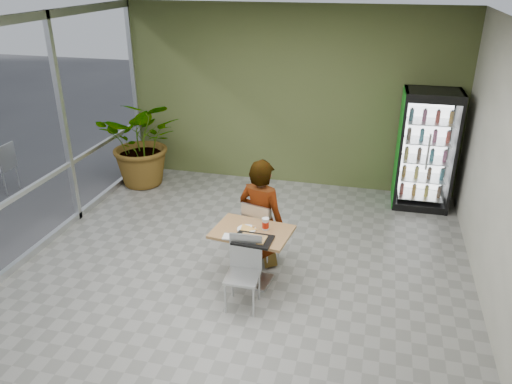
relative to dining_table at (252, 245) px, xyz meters
The scene contains 13 objects.
ground 0.58m from the dining_table, 146.64° to the right, with size 7.00×7.00×0.00m, color gray.
room_envelope 1.09m from the dining_table, 146.64° to the right, with size 6.00×7.00×3.20m, color beige, non-canonical shape.
storefront_frame 3.36m from the dining_table, behind, with size 0.10×7.00×3.20m, color silver, non-canonical shape.
dining_table is the anchor object (origin of this frame).
chair_far 0.45m from the dining_table, 93.35° to the left, with size 0.50×0.50×0.92m.
chair_near 0.44m from the dining_table, 87.83° to the right, with size 0.41×0.41×0.88m.
seated_woman 0.50m from the dining_table, 90.14° to the left, with size 0.67×0.43×1.81m, color black.
pizza_plate 0.24m from the dining_table, behind, with size 0.34×0.31×0.03m.
soda_cup 0.34m from the dining_table, 22.71° to the left, with size 0.09×0.09×0.16m.
napkin_stack 0.40m from the dining_table, 133.77° to the right, with size 0.15×0.15×0.02m, color white.
cafeteria_tray 0.35m from the dining_table, 73.47° to the right, with size 0.46×0.34×0.03m, color black.
beverage_fridge 3.67m from the dining_table, 52.99° to the left, with size 0.91×0.71×1.97m.
potted_plant 3.79m from the dining_table, 136.00° to the left, with size 1.49×1.29×1.65m, color #2C6F31.
Camera 1 is at (1.56, -5.14, 3.75)m, focal length 35.00 mm.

